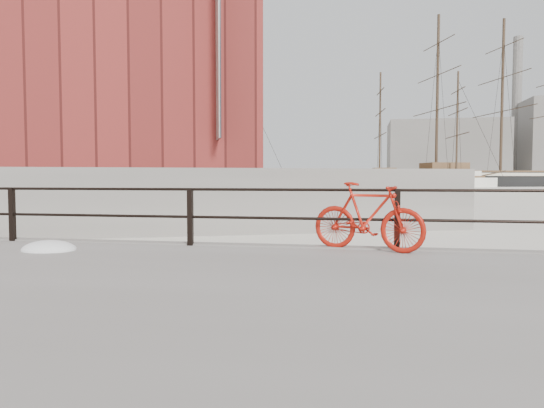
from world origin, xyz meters
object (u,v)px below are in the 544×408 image
at_px(barque_black, 500,186).
at_px(workboat_near, 154,196).
at_px(schooner_mid, 417,187).
at_px(bicycle, 368,217).
at_px(workboat_far, 167,191).
at_px(schooner_left, 207,188).

bearing_deg(barque_black, workboat_near, -146.15).
bearing_deg(schooner_mid, bicycle, -103.92).
bearing_deg(workboat_far, workboat_near, -74.53).
distance_m(barque_black, schooner_left, 56.92).
distance_m(bicycle, workboat_near, 36.59).
xyz_separation_m(barque_black, workboat_far, (-49.54, -46.27, 0.00)).
bearing_deg(workboat_near, schooner_left, 101.65).
relative_size(barque_black, schooner_left, 2.23).
bearing_deg(schooner_left, workboat_far, -95.78).
bearing_deg(workboat_far, bicycle, -66.99).
bearing_deg(barque_black, schooner_left, -176.87).
height_order(bicycle, workboat_near, workboat_near).
bearing_deg(schooner_mid, workboat_near, -125.35).
relative_size(bicycle, barque_black, 0.03).
bearing_deg(schooner_mid, barque_black, 21.52).
bearing_deg(bicycle, workboat_near, 138.41).
distance_m(schooner_left, workboat_near, 39.45).
xyz_separation_m(barque_black, schooner_left, (-52.33, -22.39, 0.00)).
bearing_deg(schooner_left, bicycle, -82.44).
relative_size(schooner_left, workboat_near, 2.47).
bearing_deg(bicycle, barque_black, 93.09).
bearing_deg(workboat_near, schooner_mid, 62.00).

